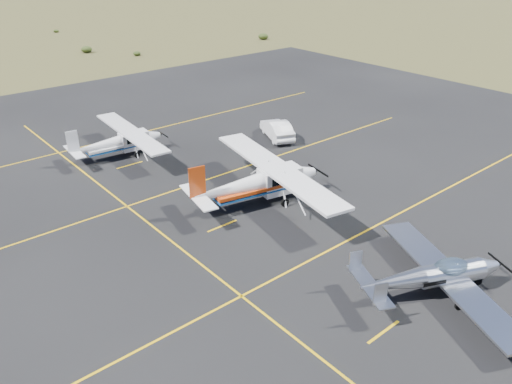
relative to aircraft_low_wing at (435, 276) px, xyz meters
name	(u,v)px	position (x,y,z in m)	size (l,w,h in m)	color
ground	(363,266)	(-0.70, 3.36, -0.99)	(1600.00, 1600.00, 0.00)	#383D1C
apron	(269,213)	(-0.70, 10.36, -0.99)	(72.00, 72.00, 0.02)	black
aircraft_low_wing	(435,276)	(0.00, 0.00, 0.00)	(7.23, 9.24, 2.08)	silver
aircraft_cessna	(258,182)	(-0.36, 11.69, 0.42)	(7.87, 12.64, 3.19)	white
aircraft_plain	(118,141)	(-3.48, 23.81, 0.17)	(6.23, 10.36, 2.62)	silver
sedan	(277,129)	(7.98, 19.24, -0.25)	(1.55, 4.45, 1.46)	white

